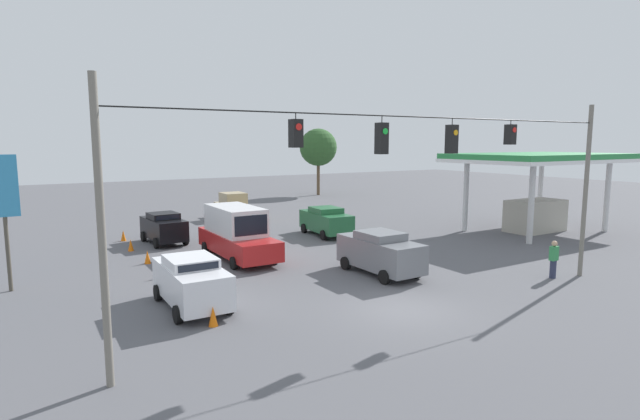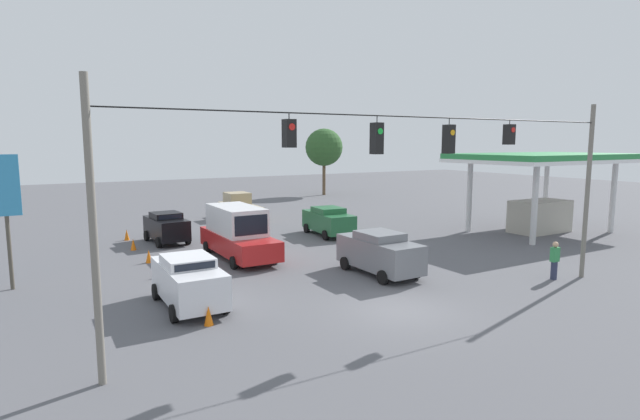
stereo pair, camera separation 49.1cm
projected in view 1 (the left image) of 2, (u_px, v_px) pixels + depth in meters
The scene contains 17 objects.
ground_plane at pixel (402, 310), 18.53m from camera, with size 140.00×140.00×0.00m, color #56565B.
overhead_signal_span at pixel (417, 177), 17.32m from camera, with size 20.66×0.38×7.84m.
sedan_black_withflow_far at pixel (164, 227), 30.60m from camera, with size 2.21×4.04×1.89m.
box_truck_red_withflow_mid at pixel (237, 233), 26.70m from camera, with size 2.44×6.59×2.76m.
sedan_white_parked_shoulder at pixel (191, 281), 18.70m from camera, with size 2.09×4.49×1.95m.
sedan_green_oncoming_far at pixel (326, 221), 33.27m from camera, with size 2.36×4.60×1.88m.
sedan_grey_crossing_near at pixel (380, 252), 23.46m from camera, with size 2.11×4.60×2.02m.
pickup_truck_tan_oncoming_deep at pixel (236, 207), 40.08m from camera, with size 2.21×5.58×2.12m.
traffic_cone_nearest at pixel (213, 316), 16.84m from camera, with size 0.33×0.33×0.68m, color orange.
traffic_cone_second at pixel (184, 289), 19.92m from camera, with size 0.33×0.33×0.68m, color orange.
traffic_cone_third at pixel (162, 271), 22.82m from camera, with size 0.33×0.33×0.68m, color orange.
traffic_cone_fourth at pixel (147, 257), 25.53m from camera, with size 0.33×0.33×0.68m, color orange.
traffic_cone_fifth at pixel (131, 245), 28.49m from camera, with size 0.33×0.33×0.68m, color orange.
traffic_cone_farthest at pixel (123, 236), 31.38m from camera, with size 0.33×0.33×0.68m, color orange.
gas_station at pixel (538, 175), 34.34m from camera, with size 11.91×7.50×5.41m.
pedestrian at pixel (554, 259), 22.73m from camera, with size 0.40×0.28×1.74m.
tree_horizon_left at pixel (318, 147), 58.18m from camera, with size 4.35×4.35×7.77m.
Camera 1 is at (11.90, 13.67, 6.18)m, focal length 28.00 mm.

